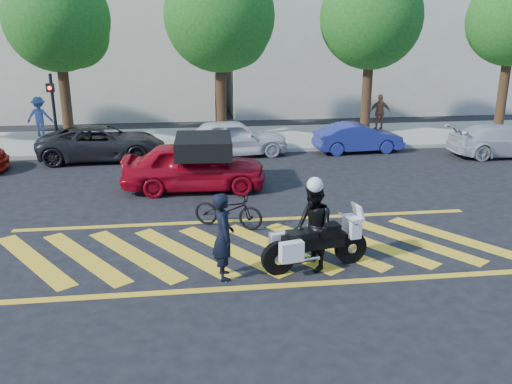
{
  "coord_description": "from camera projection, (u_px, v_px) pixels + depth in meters",
  "views": [
    {
      "loc": [
        -1.5,
        -11.52,
        5.06
      ],
      "look_at": [
        0.11,
        1.06,
        1.05
      ],
      "focal_mm": 38.0,
      "sensor_mm": 36.0,
      "label": 1
    }
  ],
  "objects": [
    {
      "name": "pedestrian_right",
      "position": [
        380.0,
        112.0,
        25.32
      ],
      "size": [
        1.01,
        0.5,
        1.67
      ],
      "primitive_type": "imported",
      "rotation": [
        0.0,
        0.0,
        3.04
      ],
      "color": "brown",
      "rests_on": "sidewalk"
    },
    {
      "name": "ground",
      "position": [
        257.0,
        249.0,
        12.6
      ],
      "size": [
        90.0,
        90.0,
        0.0
      ],
      "primitive_type": "plane",
      "color": "black",
      "rests_on": "ground"
    },
    {
      "name": "parked_right",
      "position": [
        358.0,
        138.0,
        21.77
      ],
      "size": [
        3.6,
        1.46,
        1.16
      ],
      "primitive_type": "imported",
      "rotation": [
        0.0,
        0.0,
        1.64
      ],
      "color": "navy",
      "rests_on": "ground"
    },
    {
      "name": "pedestrian_left",
      "position": [
        40.0,
        116.0,
        24.01
      ],
      "size": [
        1.15,
        0.69,
        1.74
      ],
      "primitive_type": "imported",
      "rotation": [
        0.0,
        0.0,
        3.11
      ],
      "color": "#3A54A0",
      "rests_on": "sidewalk"
    },
    {
      "name": "red_convertible",
      "position": [
        194.0,
        166.0,
        16.83
      ],
      "size": [
        4.51,
        1.97,
        1.51
      ],
      "primitive_type": "imported",
      "rotation": [
        0.0,
        0.0,
        1.53
      ],
      "color": "#A40718",
      "rests_on": "ground"
    },
    {
      "name": "parked_mid_left",
      "position": [
        102.0,
        143.0,
        20.53
      ],
      "size": [
        4.74,
        2.25,
        1.31
      ],
      "primitive_type": "imported",
      "rotation": [
        0.0,
        0.0,
        1.59
      ],
      "color": "black",
      "rests_on": "ground"
    },
    {
      "name": "crosswalk",
      "position": [
        255.0,
        249.0,
        12.6
      ],
      "size": [
        12.33,
        4.0,
        0.01
      ],
      "color": "yellow",
      "rests_on": "ground"
    },
    {
      "name": "parked_mid_right",
      "position": [
        233.0,
        138.0,
        21.12
      ],
      "size": [
        4.4,
        2.26,
        1.43
      ],
      "primitive_type": "imported",
      "rotation": [
        0.0,
        0.0,
        1.71
      ],
      "color": "silver",
      "rests_on": "ground"
    },
    {
      "name": "building_left",
      "position": [
        65.0,
        22.0,
        29.98
      ],
      "size": [
        16.0,
        8.0,
        10.0
      ],
      "primitive_type": "cube",
      "color": "beige",
      "rests_on": "ground"
    },
    {
      "name": "officer_bike",
      "position": [
        223.0,
        236.0,
        10.93
      ],
      "size": [
        0.5,
        0.7,
        1.82
      ],
      "primitive_type": "imported",
      "rotation": [
        0.0,
        0.0,
        1.67
      ],
      "color": "black",
      "rests_on": "ground"
    },
    {
      "name": "parked_far_right",
      "position": [
        503.0,
        141.0,
        21.09
      ],
      "size": [
        4.25,
        1.79,
        1.23
      ],
      "primitive_type": "imported",
      "rotation": [
        0.0,
        0.0,
        1.55
      ],
      "color": "#AEB1B6",
      "rests_on": "ground"
    },
    {
      "name": "officer_moto",
      "position": [
        314.0,
        227.0,
        11.33
      ],
      "size": [
        0.89,
        1.04,
        1.87
      ],
      "primitive_type": "imported",
      "rotation": [
        0.0,
        0.0,
        -1.36
      ],
      "color": "black",
      "rests_on": "ground"
    },
    {
      "name": "tree_center",
      "position": [
        223.0,
        20.0,
        22.49
      ],
      "size": [
        4.6,
        4.6,
        7.56
      ],
      "color": "black",
      "rests_on": "ground"
    },
    {
      "name": "signal_pole",
      "position": [
        53.0,
        108.0,
        20.44
      ],
      "size": [
        0.28,
        0.43,
        3.2
      ],
      "color": "black",
      "rests_on": "ground"
    },
    {
      "name": "building_right",
      "position": [
        362.0,
        13.0,
        31.9
      ],
      "size": [
        16.0,
        8.0,
        11.0
      ],
      "primitive_type": "cube",
      "color": "beige",
      "rests_on": "ground"
    },
    {
      "name": "bicycle",
      "position": [
        228.0,
        209.0,
        13.8
      ],
      "size": [
        1.93,
        1.37,
        0.96
      ],
      "primitive_type": "imported",
      "rotation": [
        0.0,
        0.0,
        1.13
      ],
      "color": "black",
      "rests_on": "ground"
    },
    {
      "name": "sidewalk",
      "position": [
        222.0,
        139.0,
        23.93
      ],
      "size": [
        60.0,
        5.0,
        0.15
      ],
      "primitive_type": "cube",
      "color": "#9E998E",
      "rests_on": "ground"
    },
    {
      "name": "police_motorcycle",
      "position": [
        314.0,
        243.0,
        11.43
      ],
      "size": [
        2.4,
        1.0,
        1.07
      ],
      "rotation": [
        0.0,
        0.0,
        0.22
      ],
      "color": "black",
      "rests_on": "ground"
    },
    {
      "name": "tree_right",
      "position": [
        373.0,
        21.0,
        23.3
      ],
      "size": [
        4.4,
        4.4,
        7.41
      ],
      "color": "black",
      "rests_on": "ground"
    },
    {
      "name": "tree_left",
      "position": [
        61.0,
        23.0,
        21.73
      ],
      "size": [
        4.2,
        4.2,
        7.26
      ],
      "color": "black",
      "rests_on": "ground"
    }
  ]
}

